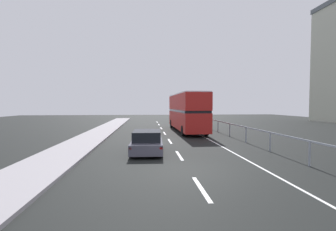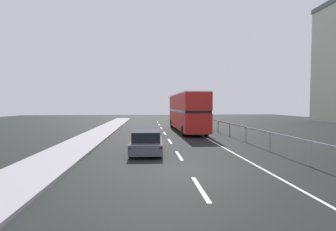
{
  "view_description": "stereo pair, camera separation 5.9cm",
  "coord_description": "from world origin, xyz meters",
  "views": [
    {
      "loc": [
        -1.91,
        -9.93,
        2.91
      ],
      "look_at": [
        -0.07,
        9.24,
        2.05
      ],
      "focal_mm": 24.65,
      "sensor_mm": 36.0,
      "label": 1
    },
    {
      "loc": [
        -1.85,
        -9.94,
        2.91
      ],
      "look_at": [
        -0.07,
        9.24,
        2.05
      ],
      "focal_mm": 24.65,
      "sensor_mm": 36.0,
      "label": 2
    }
  ],
  "objects": [
    {
      "name": "lane_paint_markings",
      "position": [
        2.08,
        8.79,
        0.0
      ],
      "size": [
        3.55,
        46.0,
        0.01
      ],
      "color": "silver",
      "rests_on": "ground"
    },
    {
      "name": "bridge_side_railing",
      "position": [
        5.84,
        9.0,
        0.99
      ],
      "size": [
        0.1,
        42.0,
        1.24
      ],
      "color": "gray",
      "rests_on": "ground"
    },
    {
      "name": "near_sidewalk_kerb",
      "position": [
        -6.72,
        0.0,
        0.07
      ],
      "size": [
        2.87,
        80.0,
        0.14
      ],
      "primitive_type": "cube",
      "color": "gray",
      "rests_on": "ground"
    },
    {
      "name": "double_decker_bus_red",
      "position": [
        2.59,
        15.51,
        2.24
      ],
      "size": [
        2.7,
        11.45,
        4.17
      ],
      "rotation": [
        0.0,
        0.0,
        0.02
      ],
      "color": "#AC1C19",
      "rests_on": "ground"
    },
    {
      "name": "ground_plane",
      "position": [
        0.0,
        0.0,
        -0.05
      ],
      "size": [
        75.96,
        120.0,
        0.1
      ],
      "primitive_type": "cube",
      "color": "black"
    },
    {
      "name": "hatchback_car_near",
      "position": [
        -1.86,
        4.13,
        0.65
      ],
      "size": [
        2.0,
        4.11,
        1.37
      ],
      "rotation": [
        0.0,
        0.0,
        -0.04
      ],
      "color": "#464552",
      "rests_on": "ground"
    }
  ]
}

